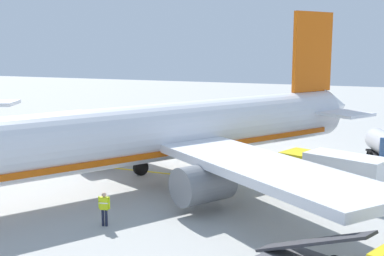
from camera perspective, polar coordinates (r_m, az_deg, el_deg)
The scene contains 4 objects.
airliner_foreground at distance 33.27m, azimuth -4.96°, elevation -0.82°, with size 37.20×31.60×11.90m.
service_truck_baggage at distance 32.64m, azimuth 15.55°, elevation -4.72°, with size 4.42×6.90×2.66m.
crew_marshaller at distance 26.69m, azimuth -9.85°, elevation -8.66°, with size 0.31×0.62×1.79m.
apron_guide_line at distance 35.23m, azimuth 4.41°, elevation -5.88°, with size 0.30×60.00×0.01m, color yellow.
Camera 1 is at (2.04, 0.49, 9.29)m, focal length 47.37 mm.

